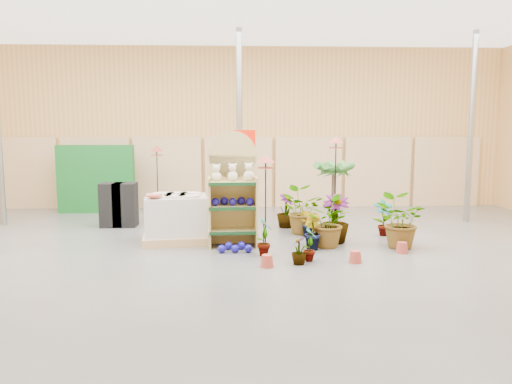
{
  "coord_description": "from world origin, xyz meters",
  "views": [
    {
      "loc": [
        -0.13,
        -8.18,
        2.25
      ],
      "look_at": [
        0.3,
        1.5,
        1.0
      ],
      "focal_mm": 35.0,
      "sensor_mm": 36.0,
      "label": 1
    }
  ],
  "objects_px": {
    "potted_plant_2": "(326,222)",
    "pallet_stack": "(176,219)",
    "bird_table_front": "(266,162)",
    "display_shelf": "(233,193)"
  },
  "relations": [
    {
      "from": "display_shelf",
      "to": "bird_table_front",
      "type": "distance_m",
      "value": 0.98
    },
    {
      "from": "display_shelf",
      "to": "pallet_stack",
      "type": "relative_size",
      "value": 1.57
    },
    {
      "from": "pallet_stack",
      "to": "potted_plant_2",
      "type": "xyz_separation_m",
      "value": [
        2.88,
        -0.53,
        0.02
      ]
    },
    {
      "from": "display_shelf",
      "to": "pallet_stack",
      "type": "xyz_separation_m",
      "value": [
        -1.12,
        0.27,
        -0.54
      ]
    },
    {
      "from": "display_shelf",
      "to": "bird_table_front",
      "type": "xyz_separation_m",
      "value": [
        0.61,
        -0.44,
        0.63
      ]
    },
    {
      "from": "potted_plant_2",
      "to": "bird_table_front",
      "type": "bearing_deg",
      "value": -171.28
    },
    {
      "from": "pallet_stack",
      "to": "bird_table_front",
      "type": "height_order",
      "value": "bird_table_front"
    },
    {
      "from": "pallet_stack",
      "to": "potted_plant_2",
      "type": "distance_m",
      "value": 2.93
    },
    {
      "from": "bird_table_front",
      "to": "potted_plant_2",
      "type": "distance_m",
      "value": 1.64
    },
    {
      "from": "potted_plant_2",
      "to": "pallet_stack",
      "type": "bearing_deg",
      "value": 169.47
    }
  ]
}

